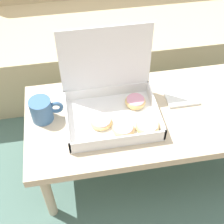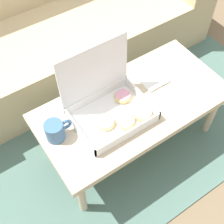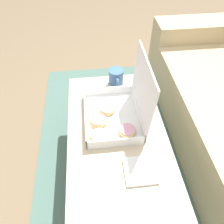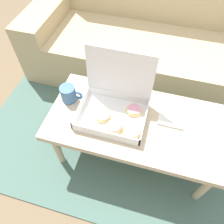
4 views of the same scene
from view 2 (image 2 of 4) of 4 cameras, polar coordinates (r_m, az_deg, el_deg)
The scene contains 7 objects.
ground_plane at distance 2.05m, azimuth 1.78°, elevation -3.76°, with size 12.00×12.00×0.00m, color #756047.
area_rug at distance 2.19m, azimuth -2.74°, elevation 1.79°, with size 2.31×1.84×0.01m, color #4C6B60.
couch at distance 2.33m, azimuth -10.19°, elevation 14.56°, with size 2.19×0.84×0.87m.
coffee_table at distance 1.71m, azimuth 3.83°, elevation 0.75°, with size 1.05×0.52×0.41m.
pastry_box at distance 1.58m, azimuth 0.22°, elevation 1.34°, with size 0.39×0.32×0.36m.
coffee_mug at distance 1.53m, azimuth -10.31°, elevation -3.38°, with size 0.14×0.09×0.11m.
napkin_stack at distance 1.79m, azimuth 7.35°, elevation 6.07°, with size 0.15×0.15×0.01m.
Camera 2 is at (-0.67, -0.88, 1.73)m, focal length 50.00 mm.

